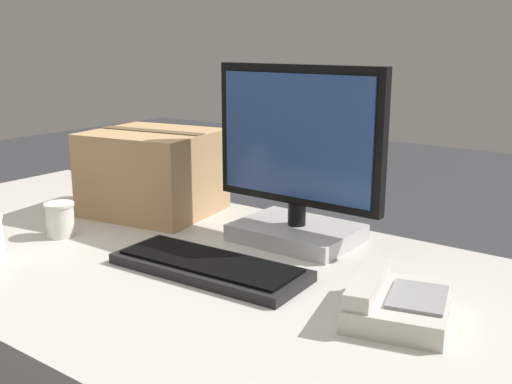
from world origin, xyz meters
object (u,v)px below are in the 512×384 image
at_px(desk_phone, 395,302).
at_px(cardboard_box, 153,172).
at_px(keyboard, 209,266).
at_px(paper_cup_left, 60,220).
at_px(monitor, 297,170).

xyz_separation_m(desk_phone, cardboard_box, (-0.84, 0.22, 0.09)).
height_order(desk_phone, cardboard_box, cardboard_box).
bearing_deg(keyboard, cardboard_box, 145.83).
xyz_separation_m(keyboard, paper_cup_left, (-0.46, -0.04, 0.03)).
bearing_deg(keyboard, monitor, 79.42).
relative_size(keyboard, cardboard_box, 1.17).
relative_size(monitor, cardboard_box, 1.18).
xyz_separation_m(monitor, keyboard, (-0.04, -0.29, -0.16)).
bearing_deg(desk_phone, paper_cup_left, 170.48).
bearing_deg(desk_phone, keyboard, 170.64).
height_order(keyboard, paper_cup_left, paper_cup_left).
bearing_deg(cardboard_box, paper_cup_left, -95.37).
xyz_separation_m(monitor, cardboard_box, (-0.47, -0.03, -0.06)).
relative_size(keyboard, desk_phone, 1.77).
height_order(monitor, paper_cup_left, monitor).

